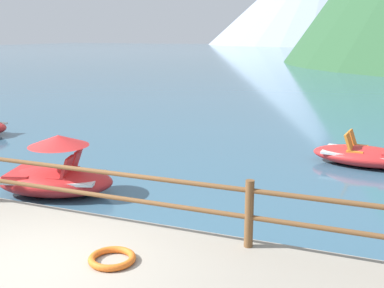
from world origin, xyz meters
TOP-DOWN VIEW (x-y plane):
  - ground_plane at (0.00, 40.00)m, footprint 200.00×200.00m
  - dock_railing at (-0.00, 1.55)m, footprint 23.92×0.12m
  - life_ring at (0.89, 0.46)m, footprint 0.61×0.61m
  - pedal_boat_0 at (-2.17, 3.26)m, footprint 2.66×1.92m
  - pedal_boat_2 at (3.65, 8.01)m, footprint 2.69×1.49m

SIDE VIEW (x-z plane):
  - ground_plane at x=0.00m, z-range 0.00..0.00m
  - pedal_boat_2 at x=3.65m, z-range -0.16..0.67m
  - pedal_boat_0 at x=-2.17m, z-range -0.21..1.05m
  - life_ring at x=0.89m, z-range 0.40..0.49m
  - dock_railing at x=0.00m, z-range 0.51..1.46m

